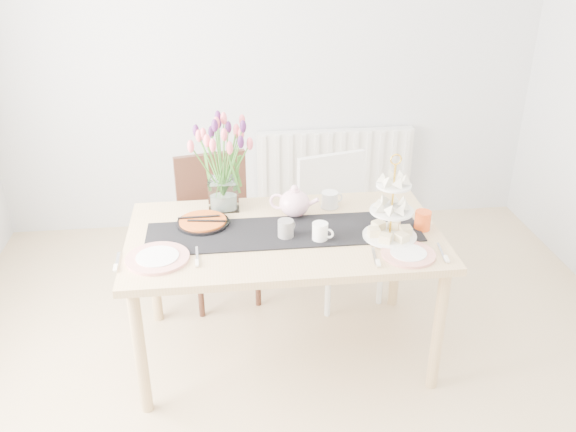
{
  "coord_description": "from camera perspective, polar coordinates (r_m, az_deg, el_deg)",
  "views": [
    {
      "loc": [
        -0.37,
        -2.13,
        2.22
      ],
      "look_at": [
        -0.05,
        0.55,
        0.87
      ],
      "focal_mm": 38.0,
      "sensor_mm": 36.0,
      "label": 1
    }
  ],
  "objects": [
    {
      "name": "chair_white",
      "position": [
        3.81,
        4.69,
        -0.06
      ],
      "size": [
        0.54,
        0.54,
        0.89
      ],
      "rotation": [
        0.0,
        0.0,
        0.26
      ],
      "color": "white",
      "rests_on": "ground"
    },
    {
      "name": "cake_stand",
      "position": [
        3.06,
        9.62,
        -0.16
      ],
      "size": [
        0.27,
        0.27,
        0.4
      ],
      "rotation": [
        0.0,
        0.0,
        -0.42
      ],
      "color": "gold",
      "rests_on": "dining_table"
    },
    {
      "name": "plate_right",
      "position": [
        2.97,
        11.19,
        -3.5
      ],
      "size": [
        0.29,
        0.29,
        0.01
      ],
      "primitive_type": "cylinder",
      "rotation": [
        0.0,
        0.0,
        -0.13
      ],
      "color": "silver",
      "rests_on": "dining_table"
    },
    {
      "name": "chair_brown",
      "position": [
        3.81,
        -6.68,
        -0.06
      ],
      "size": [
        0.53,
        0.53,
        0.9
      ],
      "rotation": [
        0.0,
        0.0,
        0.22
      ],
      "color": "#391C14",
      "rests_on": "ground"
    },
    {
      "name": "dining_table",
      "position": [
        3.16,
        -0.36,
        -2.81
      ],
      "size": [
        1.6,
        0.9,
        0.75
      ],
      "color": "tan",
      "rests_on": "ground"
    },
    {
      "name": "mug_white",
      "position": [
        3.03,
        3.01,
        -1.49
      ],
      "size": [
        0.11,
        0.11,
        0.09
      ],
      "primitive_type": "cylinder",
      "rotation": [
        0.0,
        0.0,
        -0.51
      ],
      "color": "white",
      "rests_on": "dining_table"
    },
    {
      "name": "mug_grey",
      "position": [
        3.05,
        -0.21,
        -1.24
      ],
      "size": [
        0.11,
        0.11,
        0.1
      ],
      "primitive_type": "cylinder",
      "rotation": [
        0.0,
        0.0,
        0.75
      ],
      "color": "slate",
      "rests_on": "dining_table"
    },
    {
      "name": "cream_jug",
      "position": [
        3.38,
        3.93,
        1.51
      ],
      "size": [
        0.11,
        0.11,
        0.09
      ],
      "primitive_type": "cylinder",
      "rotation": [
        0.0,
        0.0,
        0.23
      ],
      "color": "silver",
      "rests_on": "dining_table"
    },
    {
      "name": "tart_tin",
      "position": [
        3.22,
        -7.96,
        -0.64
      ],
      "size": [
        0.27,
        0.27,
        0.03
      ],
      "rotation": [
        0.0,
        0.0,
        -0.41
      ],
      "color": "black",
      "rests_on": "dining_table"
    },
    {
      "name": "tulip_vase",
      "position": [
        3.28,
        -6.28,
        6.05
      ],
      "size": [
        0.61,
        0.61,
        0.52
      ],
      "rotation": [
        0.0,
        0.0,
        0.1
      ],
      "color": "silver",
      "rests_on": "dining_table"
    },
    {
      "name": "plate_left",
      "position": [
        2.95,
        -12.11,
        -3.87
      ],
      "size": [
        0.31,
        0.31,
        0.02
      ],
      "primitive_type": "cylinder",
      "rotation": [
        0.0,
        0.0,
        0.05
      ],
      "color": "silver",
      "rests_on": "dining_table"
    },
    {
      "name": "mug_orange",
      "position": [
        3.21,
        12.49,
        -0.39
      ],
      "size": [
        0.12,
        0.12,
        0.1
      ],
      "primitive_type": "cylinder",
      "rotation": [
        0.0,
        0.0,
        0.69
      ],
      "color": "#FF571C",
      "rests_on": "dining_table"
    },
    {
      "name": "radiator",
      "position": [
        4.75,
        4.38,
        4.57
      ],
      "size": [
        1.2,
        0.08,
        0.6
      ],
      "primitive_type": "cube",
      "color": "white",
      "rests_on": "room_shell"
    },
    {
      "name": "teapot",
      "position": [
        3.25,
        0.62,
        1.21
      ],
      "size": [
        0.32,
        0.29,
        0.17
      ],
      "primitive_type": null,
      "rotation": [
        0.0,
        0.0,
        -0.34
      ],
      "color": "white",
      "rests_on": "dining_table"
    },
    {
      "name": "table_runner",
      "position": [
        3.12,
        -0.36,
        -1.52
      ],
      "size": [
        1.4,
        0.35,
        0.01
      ],
      "primitive_type": "cube",
      "color": "black",
      "rests_on": "dining_table"
    },
    {
      "name": "room_shell",
      "position": [
        2.35,
        2.89,
        3.45
      ],
      "size": [
        4.5,
        4.5,
        4.5
      ],
      "color": "tan",
      "rests_on": "ground"
    }
  ]
}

